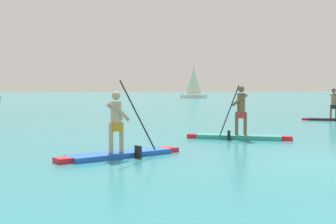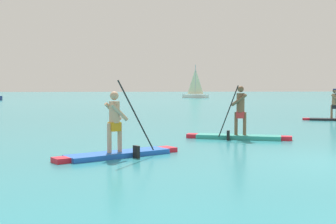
% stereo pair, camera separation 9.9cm
% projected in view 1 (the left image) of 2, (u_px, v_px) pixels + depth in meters
% --- Properties ---
extents(paddleboarder_near_left, '(3.18, 1.75, 1.89)m').
position_uv_depth(paddleboarder_near_left, '(120.00, 145.00, 10.55)').
color(paddleboarder_near_left, blue).
rests_on(paddleboarder_near_left, ground).
extents(paddleboarder_mid_center, '(3.26, 1.89, 1.78)m').
position_uv_depth(paddleboarder_mid_center, '(239.00, 129.00, 14.30)').
color(paddleboarder_mid_center, teal).
rests_on(paddleboarder_mid_center, ground).
extents(sailboat_right_horizon, '(4.26, 4.56, 5.90)m').
position_uv_depth(sailboat_right_horizon, '(194.00, 94.00, 77.06)').
color(sailboat_right_horizon, white).
rests_on(sailboat_right_horizon, ground).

